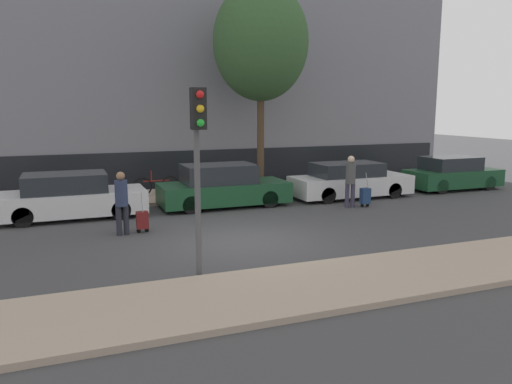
# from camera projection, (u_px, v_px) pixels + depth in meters

# --- Properties ---
(ground_plane) EXTENTS (80.00, 80.00, 0.00)m
(ground_plane) POSITION_uv_depth(u_px,v_px,m) (244.00, 241.00, 13.03)
(ground_plane) COLOR #424244
(sidewalk_near) EXTENTS (28.00, 2.50, 0.12)m
(sidewalk_near) POSITION_uv_depth(u_px,v_px,m) (310.00, 287.00, 9.58)
(sidewalk_near) COLOR tan
(sidewalk_near) RESTS_ON ground_plane
(sidewalk_far) EXTENTS (28.00, 3.00, 0.12)m
(sidewalk_far) POSITION_uv_depth(u_px,v_px,m) (183.00, 195.00, 19.44)
(sidewalk_far) COLOR tan
(sidewalk_far) RESTS_ON ground_plane
(building_facade) EXTENTS (28.00, 3.10, 11.88)m
(building_facade) POSITION_uv_depth(u_px,v_px,m) (160.00, 50.00, 21.86)
(building_facade) COLOR slate
(building_facade) RESTS_ON ground_plane
(parked_car_0) EXTENTS (4.49, 1.83, 1.42)m
(parked_car_0) POSITION_uv_depth(u_px,v_px,m) (70.00, 197.00, 15.65)
(parked_car_0) COLOR silver
(parked_car_0) RESTS_ON ground_plane
(parked_car_1) EXTENTS (4.49, 1.82, 1.49)m
(parked_car_1) POSITION_uv_depth(u_px,v_px,m) (222.00, 187.00, 17.45)
(parked_car_1) COLOR #194728
(parked_car_1) RESTS_ON ground_plane
(parked_car_2) EXTENTS (4.66, 1.75, 1.35)m
(parked_car_2) POSITION_uv_depth(u_px,v_px,m) (350.00, 181.00, 19.17)
(parked_car_2) COLOR silver
(parked_car_2) RESTS_ON ground_plane
(parked_car_3) EXTENTS (4.03, 1.72, 1.39)m
(parked_car_3) POSITION_uv_depth(u_px,v_px,m) (452.00, 174.00, 21.08)
(parked_car_3) COLOR #194728
(parked_car_3) RESTS_ON ground_plane
(pedestrian_left) EXTENTS (0.35, 0.34, 1.75)m
(pedestrian_left) POSITION_uv_depth(u_px,v_px,m) (122.00, 199.00, 13.48)
(pedestrian_left) COLOR #23232D
(pedestrian_left) RESTS_ON ground_plane
(trolley_left) EXTENTS (0.34, 0.29, 1.14)m
(trolley_left) POSITION_uv_depth(u_px,v_px,m) (142.00, 220.00, 13.86)
(trolley_left) COLOR maroon
(trolley_left) RESTS_ON ground_plane
(pedestrian_right) EXTENTS (0.34, 0.34, 1.80)m
(pedestrian_right) POSITION_uv_depth(u_px,v_px,m) (350.00, 178.00, 17.23)
(pedestrian_right) COLOR #383347
(pedestrian_right) RESTS_ON ground_plane
(trolley_right) EXTENTS (0.34, 0.29, 1.21)m
(trolley_right) POSITION_uv_depth(u_px,v_px,m) (365.00, 196.00, 17.39)
(trolley_right) COLOR navy
(trolley_right) RESTS_ON ground_plane
(traffic_light) EXTENTS (0.28, 0.47, 3.83)m
(traffic_light) POSITION_uv_depth(u_px,v_px,m) (198.00, 145.00, 9.75)
(traffic_light) COLOR #515154
(traffic_light) RESTS_ON ground_plane
(parked_bicycle) EXTENTS (1.77, 0.06, 0.96)m
(parked_bicycle) POSITION_uv_depth(u_px,v_px,m) (157.00, 186.00, 19.02)
(parked_bicycle) COLOR black
(parked_bicycle) RESTS_ON sidewalk_far
(bare_tree_near_crossing) EXTENTS (3.71, 3.71, 8.08)m
(bare_tree_near_crossing) POSITION_uv_depth(u_px,v_px,m) (261.00, 42.00, 19.30)
(bare_tree_near_crossing) COLOR #4C3826
(bare_tree_near_crossing) RESTS_ON sidewalk_far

